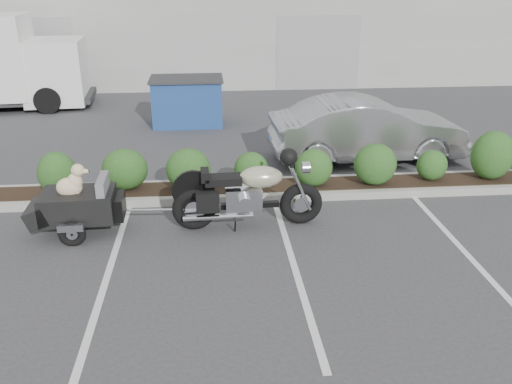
{
  "coord_description": "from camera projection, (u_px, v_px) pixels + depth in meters",
  "views": [
    {
      "loc": [
        0.02,
        -7.55,
        4.04
      ],
      "look_at": [
        0.73,
        0.44,
        0.75
      ],
      "focal_mm": 38.0,
      "sensor_mm": 36.0,
      "label": 1
    }
  ],
  "objects": [
    {
      "name": "ground",
      "position": [
        212.0,
        248.0,
        8.49
      ],
      "size": [
        90.0,
        90.0,
        0.0
      ],
      "primitive_type": "plane",
      "color": "#38383A",
      "rests_on": "ground"
    },
    {
      "name": "planter_kerb",
      "position": [
        262.0,
        190.0,
        10.57
      ],
      "size": [
        12.0,
        1.0,
        0.15
      ],
      "primitive_type": "cube",
      "color": "#9E9E93",
      "rests_on": "ground"
    },
    {
      "name": "building",
      "position": [
        205.0,
        21.0,
        23.4
      ],
      "size": [
        26.0,
        10.0,
        4.0
      ],
      "primitive_type": "cube",
      "color": "#9EA099",
      "rests_on": "ground"
    },
    {
      "name": "motorcycle",
      "position": [
        248.0,
        195.0,
        9.0
      ],
      "size": [
        2.55,
        0.86,
        1.47
      ],
      "rotation": [
        0.0,
        0.0,
        0.04
      ],
      "color": "black",
      "rests_on": "ground"
    },
    {
      "name": "pet_trailer",
      "position": [
        77.0,
        204.0,
        8.82
      ],
      "size": [
        2.03,
        1.13,
        1.21
      ],
      "rotation": [
        0.0,
        0.0,
        0.04
      ],
      "color": "black",
      "rests_on": "ground"
    },
    {
      "name": "sedan",
      "position": [
        367.0,
        130.0,
        12.2
      ],
      "size": [
        4.43,
        1.75,
        1.43
      ],
      "primitive_type": "imported",
      "rotation": [
        0.0,
        0.0,
        1.62
      ],
      "color": "#A8A9B0",
      "rests_on": "ground"
    },
    {
      "name": "dumpster",
      "position": [
        187.0,
        101.0,
        15.1
      ],
      "size": [
        2.01,
        1.38,
        1.32
      ],
      "rotation": [
        0.0,
        0.0,
        0.01
      ],
      "color": "navy",
      "rests_on": "ground"
    }
  ]
}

